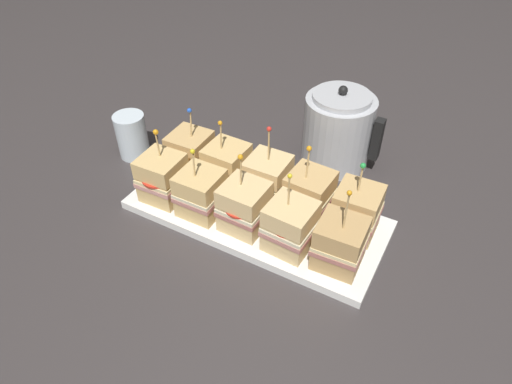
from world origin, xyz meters
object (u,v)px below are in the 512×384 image
object	(u,v)px
sandwich_back_center	(269,180)
sandwich_back_right	(309,195)
sandwich_front_center	(244,206)
kettle_steel	(338,130)
sandwich_front_right	(290,226)
sandwich_front_left	(201,193)
sandwich_back_far_left	(191,154)
sandwich_front_far_right	(340,243)
drinking_glass	(132,136)
sandwich_back_left	(227,166)
sandwich_back_far_right	(357,211)
serving_platter	(256,214)
sandwich_front_far_left	(162,178)

from	to	relation	value
sandwich_back_center	sandwich_back_right	bearing A→B (deg)	-2.54
sandwich_front_center	kettle_steel	distance (m)	0.31
sandwich_front_right	sandwich_front_left	bearing A→B (deg)	179.93
sandwich_back_far_left	sandwich_back_right	world-z (taller)	sandwich_back_right
sandwich_front_center	sandwich_front_far_right	distance (m)	0.19
sandwich_back_right	sandwich_front_left	bearing A→B (deg)	-153.39
sandwich_back_far_left	drinking_glass	size ratio (longest dim) A/B	1.52
sandwich_back_center	sandwich_back_right	xyz separation A→B (m)	(0.09, -0.00, 0.00)
sandwich_back_far_left	sandwich_back_left	xyz separation A→B (m)	(0.09, 0.00, -0.00)
sandwich_front_right	sandwich_back_far_left	xyz separation A→B (m)	(-0.29, 0.10, 0.00)
sandwich_front_right	sandwich_front_far_right	distance (m)	0.09
sandwich_back_far_left	sandwich_back_far_right	xyz separation A→B (m)	(0.38, 0.00, 0.00)
sandwich_front_center	sandwich_front_left	bearing A→B (deg)	-176.85
drinking_glass	sandwich_back_center	bearing A→B (deg)	-0.58
sandwich_back_far_left	sandwich_back_center	distance (m)	0.19
sandwich_back_center	drinking_glass	bearing A→B (deg)	179.42
serving_platter	sandwich_front_right	bearing A→B (deg)	-27.25
sandwich_front_center	sandwich_back_center	distance (m)	0.09
serving_platter	sandwich_back_left	bearing A→B (deg)	153.24
sandwich_front_right	sandwich_back_right	world-z (taller)	sandwich_back_right
sandwich_back_far_left	drinking_glass	distance (m)	0.18
sandwich_front_center	sandwich_back_right	bearing A→B (deg)	43.17
serving_platter	sandwich_front_far_left	distance (m)	0.21
sandwich_back_far_right	sandwich_back_left	bearing A→B (deg)	179.43
sandwich_front_far_left	sandwich_front_left	distance (m)	0.09
sandwich_back_far_right	serving_platter	bearing A→B (deg)	-166.32
sandwich_back_center	serving_platter	bearing A→B (deg)	-92.76
serving_platter	sandwich_front_left	xyz separation A→B (m)	(-0.10, -0.05, 0.06)
sandwich_front_far_left	sandwich_back_far_left	bearing A→B (deg)	88.18
drinking_glass	sandwich_back_right	bearing A→B (deg)	-0.98
sandwich_front_right	sandwich_back_center	xyz separation A→B (m)	(-0.10, 0.10, 0.00)
sandwich_front_center	drinking_glass	distance (m)	0.37
sandwich_back_far_left	sandwich_back_center	size ratio (longest dim) A/B	0.94
sandwich_front_right	sandwich_front_far_right	bearing A→B (deg)	3.57
sandwich_front_center	sandwich_back_center	bearing A→B (deg)	87.35
sandwich_back_left	sandwich_back_right	distance (m)	0.19
sandwich_front_center	sandwich_back_far_right	distance (m)	0.21
kettle_steel	serving_platter	bearing A→B (deg)	-104.59
sandwich_back_right	drinking_glass	bearing A→B (deg)	179.02
sandwich_back_far_left	serving_platter	bearing A→B (deg)	-13.49
sandwich_front_far_right	sandwich_back_far_right	bearing A→B (deg)	91.36
sandwich_back_right	serving_platter	bearing A→B (deg)	-154.57
serving_platter	sandwich_front_left	world-z (taller)	sandwich_front_left
sandwich_front_left	sandwich_back_left	bearing A→B (deg)	90.77
sandwich_front_far_left	sandwich_front_far_right	world-z (taller)	sandwich_front_far_right
sandwich_front_right	sandwich_back_left	distance (m)	0.22
serving_platter	sandwich_back_right	distance (m)	0.12
sandwich_front_far_right	sandwich_back_center	size ratio (longest dim) A/B	1.00
drinking_glass	sandwich_front_far_left	bearing A→B (deg)	-30.94
sandwich_back_far_left	sandwich_back_right	distance (m)	0.28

